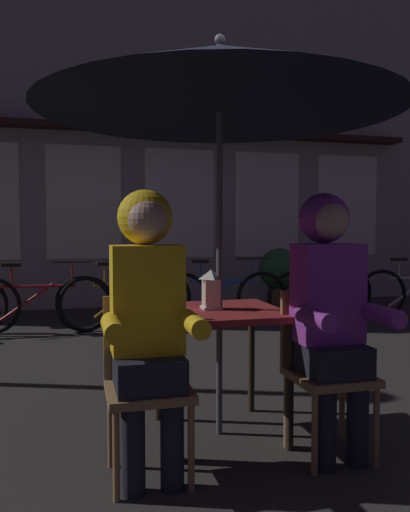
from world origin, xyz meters
name	(u,v)px	position (x,y,z in m)	size (l,w,h in m)	color
ground_plane	(219,433)	(0.00, 0.00, 0.00)	(60.00, 60.00, 0.00)	#2D2B28
cafe_table	(219,326)	(0.00, 0.00, 0.64)	(0.72, 0.72, 0.74)	maroon
patio_umbrella	(220,79)	(0.00, 0.00, 2.06)	(2.10, 2.10, 2.31)	#4C4C51
lantern	(211,288)	(-0.04, 0.02, 0.86)	(0.11, 0.11, 0.23)	white
chair_left	(146,375)	(-0.48, -0.37, 0.49)	(0.40, 0.40, 0.87)	olive
chair_right	(324,362)	(0.48, -0.37, 0.49)	(0.40, 0.40, 0.87)	olive
person_left_hooded	(148,305)	(-0.48, -0.43, 0.85)	(0.45, 0.56, 1.40)	black
person_right_hooded	(330,298)	(0.48, -0.43, 0.85)	(0.45, 0.56, 1.40)	black
shopfront_building	(130,109)	(0.09, 5.40, 3.09)	(10.00, 0.93, 6.20)	#9E9389
bicycle_second	(38,303)	(-1.22, 3.32, 0.35)	(1.68, 0.20, 0.84)	black
bicycle_third	(128,300)	(-0.18, 3.35, 0.35)	(1.65, 0.40, 0.84)	black
bicycle_fourth	(223,296)	(1.01, 3.36, 0.35)	(1.68, 0.21, 0.84)	black
bicycle_fifth	(322,294)	(2.33, 3.23, 0.35)	(1.66, 0.37, 0.84)	black
potted_plant	(279,274)	(2.11, 4.15, 0.54)	(0.60, 0.60, 0.92)	brown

